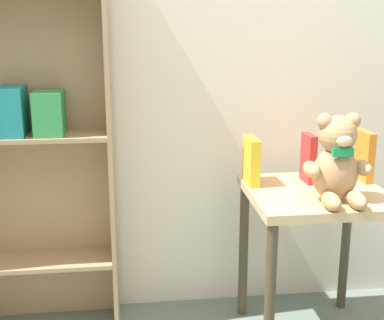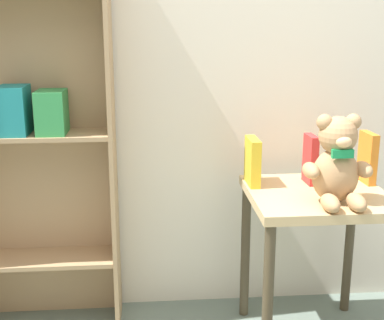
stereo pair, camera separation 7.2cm
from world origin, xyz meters
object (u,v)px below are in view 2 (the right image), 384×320
teddy_bear (337,163)px  bookshelf_side (35,113)px  display_table (316,219)px  book_standing_red (310,159)px  book_standing_yellow (253,161)px  book_standing_orange (368,158)px

teddy_bear → bookshelf_side: bearing=160.7°
bookshelf_side → display_table: bookshelf_side is taller
display_table → book_standing_red: bearing=90.0°
bookshelf_side → teddy_bear: (1.13, -0.39, -0.13)m
teddy_bear → book_standing_yellow: bearing=135.6°
display_table → book_standing_yellow: size_ratio=3.45×
teddy_bear → display_table: bearing=99.7°
display_table → teddy_bear: (0.02, -0.13, 0.26)m
teddy_bear → book_standing_yellow: 0.36m
display_table → teddy_bear: teddy_bear is taller
teddy_bear → book_standing_yellow: size_ratio=1.73×
teddy_bear → book_standing_red: size_ratio=1.64×
display_table → book_standing_red: book_standing_red is taller
display_table → book_standing_orange: 0.34m
display_table → book_standing_orange: (0.24, 0.11, 0.22)m
bookshelf_side → book_standing_yellow: 0.90m
display_table → book_standing_red: 0.24m
display_table → book_standing_red: (0.00, 0.12, 0.21)m
bookshelf_side → display_table: bearing=-13.6°
book_standing_yellow → bookshelf_side: bearing=170.0°
book_standing_yellow → book_standing_red: 0.24m
bookshelf_side → book_standing_orange: (1.34, -0.16, -0.17)m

